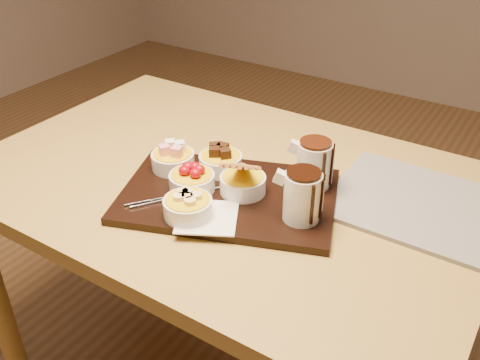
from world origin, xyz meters
The scene contains 12 objects.
dining_table centered at (0.00, 0.00, 0.65)m, with size 1.20×0.80×0.75m.
serving_board centered at (0.06, -0.08, 0.76)m, with size 0.46×0.30×0.02m, color black.
napkin centered at (0.07, -0.18, 0.77)m, with size 0.12×0.12×0.00m, color white.
bowl_marshmallows centered at (-0.11, -0.06, 0.79)m, with size 0.10×0.10×0.04m, color white.
bowl_cake centered at (-0.01, -0.01, 0.79)m, with size 0.10×0.10×0.04m, color white.
bowl_strawberries centered at (-0.02, -0.11, 0.79)m, with size 0.10×0.10×0.04m, color white.
bowl_biscotti centered at (0.08, -0.06, 0.79)m, with size 0.10×0.10×0.04m, color white.
bowl_bananas centered at (0.04, -0.19, 0.79)m, with size 0.10×0.10×0.04m, color white.
pitcher_dark_chocolate centered at (0.23, -0.08, 0.82)m, with size 0.07×0.07×0.10m, color silver.
pitcher_milk_chocolate centered at (0.20, 0.05, 0.82)m, with size 0.07×0.07×0.10m, color silver.
fondue_skewers centered at (-0.02, -0.14, 0.77)m, with size 0.26×0.03×0.01m, color silver, non-canonical shape.
newspaper centered at (0.42, 0.12, 0.76)m, with size 0.38×0.30×0.01m, color beige.
Camera 1 is at (0.60, -0.88, 1.41)m, focal length 40.00 mm.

